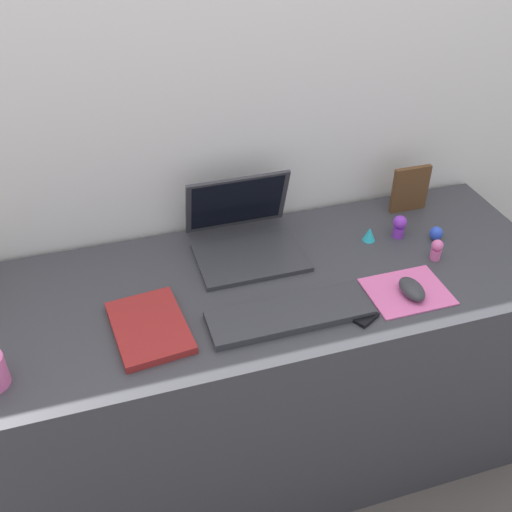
{
  "coord_description": "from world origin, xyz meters",
  "views": [
    {
      "loc": [
        -0.36,
        -1.19,
        1.76
      ],
      "look_at": [
        0.01,
        0.0,
        0.83
      ],
      "focal_mm": 41.98,
      "sensor_mm": 36.0,
      "label": 1
    }
  ],
  "objects": [
    {
      "name": "ground_plane",
      "position": [
        0.0,
        0.0,
        0.0
      ],
      "size": [
        6.0,
        6.0,
        0.0
      ],
      "primitive_type": "plane",
      "color": "#59514C"
    },
    {
      "name": "mousepad",
      "position": [
        0.38,
        -0.15,
        0.74
      ],
      "size": [
        0.21,
        0.17,
        0.0
      ],
      "primitive_type": "cube",
      "color": "pink",
      "rests_on": "desk"
    },
    {
      "name": "cell_phone",
      "position": [
        0.21,
        -0.18,
        0.74
      ],
      "size": [
        0.12,
        0.14,
        0.01
      ],
      "primitive_type": "cube",
      "rotation": [
        0.0,
        0.0,
        0.5
      ],
      "color": "black",
      "rests_on": "desk"
    },
    {
      "name": "toy_figurine_blue",
      "position": [
        0.58,
        0.04,
        0.76
      ],
      "size": [
        0.04,
        0.04,
        0.04
      ],
      "primitive_type": "ellipsoid",
      "color": "blue",
      "rests_on": "desk"
    },
    {
      "name": "picture_frame",
      "position": [
        0.58,
        0.21,
        0.81
      ],
      "size": [
        0.12,
        0.02,
        0.15
      ],
      "primitive_type": "cube",
      "color": "brown",
      "rests_on": "desk"
    },
    {
      "name": "keyboard",
      "position": [
        0.05,
        -0.15,
        0.75
      ],
      "size": [
        0.41,
        0.13,
        0.02
      ],
      "primitive_type": "cube",
      "color": "#333338",
      "rests_on": "desk"
    },
    {
      "name": "desk",
      "position": [
        0.0,
        0.0,
        0.37
      ],
      "size": [
        1.7,
        0.6,
        0.74
      ],
      "primitive_type": "cube",
      "color": "#38383D",
      "rests_on": "ground_plane"
    },
    {
      "name": "laptop",
      "position": [
        0.03,
        0.17,
        0.79
      ],
      "size": [
        0.3,
        0.28,
        0.21
      ],
      "color": "#333338",
      "rests_on": "desk"
    },
    {
      "name": "toy_figurine_purple",
      "position": [
        0.48,
        0.08,
        0.78
      ],
      "size": [
        0.04,
        0.04,
        0.07
      ],
      "color": "purple",
      "rests_on": "desk"
    },
    {
      "name": "back_wall",
      "position": [
        0.0,
        0.34,
        0.83
      ],
      "size": [
        2.9,
        0.05,
        1.65
      ],
      "primitive_type": "cube",
      "color": "silver",
      "rests_on": "ground_plane"
    },
    {
      "name": "toy_figurine_pink",
      "position": [
        0.53,
        -0.05,
        0.77
      ],
      "size": [
        0.03,
        0.03,
        0.06
      ],
      "color": "pink",
      "rests_on": "desk"
    },
    {
      "name": "notebook_pad",
      "position": [
        -0.29,
        -0.1,
        0.75
      ],
      "size": [
        0.19,
        0.26,
        0.02
      ],
      "primitive_type": "cube",
      "rotation": [
        0.0,
        0.0,
        0.1
      ],
      "color": "maroon",
      "rests_on": "desk"
    },
    {
      "name": "toy_figurine_cyan",
      "position": [
        0.39,
        0.09,
        0.76
      ],
      "size": [
        0.04,
        0.04,
        0.04
      ],
      "primitive_type": "cone",
      "color": "#28B7CC",
      "rests_on": "desk"
    },
    {
      "name": "mouse",
      "position": [
        0.38,
        -0.17,
        0.76
      ],
      "size": [
        0.06,
        0.1,
        0.03
      ],
      "primitive_type": "ellipsoid",
      "color": "#333338",
      "rests_on": "mousepad"
    }
  ]
}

